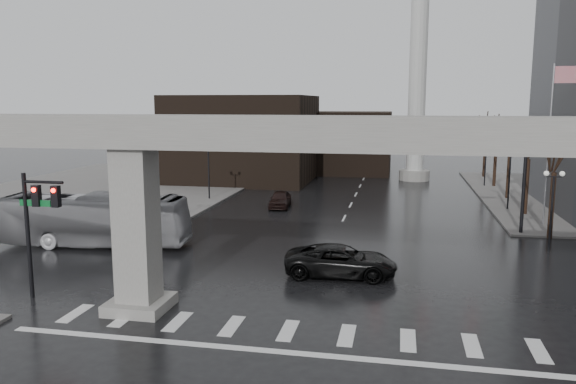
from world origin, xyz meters
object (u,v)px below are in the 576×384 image
at_px(pickup_truck, 341,261).
at_px(far_car, 280,199).
at_px(city_bus, 93,220).
at_px(signal_mast_arm, 469,151).

xyz_separation_m(pickup_truck, far_car, (-7.37, 18.80, -0.10)).
height_order(city_bus, far_car, city_bus).
bearing_deg(far_car, pickup_truck, -73.52).
height_order(signal_mast_arm, city_bus, signal_mast_arm).
bearing_deg(city_bus, signal_mast_arm, -75.50).
relative_size(signal_mast_arm, pickup_truck, 2.03).
distance_m(signal_mast_arm, pickup_truck, 15.13).
xyz_separation_m(signal_mast_arm, far_car, (-15.03, 6.75, -5.10)).
relative_size(pickup_truck, city_bus, 0.48).
bearing_deg(far_car, city_bus, -125.13).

